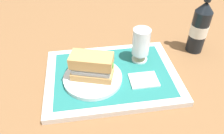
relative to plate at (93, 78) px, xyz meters
The scene contains 8 objects.
ground_plane 0.07m from the plate, 16.71° to the left, with size 3.00×3.00×0.00m, color brown.
tray 0.07m from the plate, 16.71° to the left, with size 0.44×0.32×0.02m, color silver.
placemat 0.07m from the plate, 16.71° to the left, with size 0.38×0.27×0.00m, color #1E6B66.
plate is the anchor object (origin of this frame).
sandwich 0.05m from the plate, 17.27° to the right, with size 0.14×0.10×0.08m.
beer_glass 0.20m from the plate, 24.27° to the left, with size 0.06×0.06×0.12m.
napkin_folded 0.17m from the plate, 10.49° to the right, with size 0.09×0.07×0.01m, color white.
beer_bottle 0.44m from the plate, 18.19° to the left, with size 0.07×0.07×0.27m.
Camera 1 is at (-0.08, -0.55, 0.52)m, focal length 35.53 mm.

